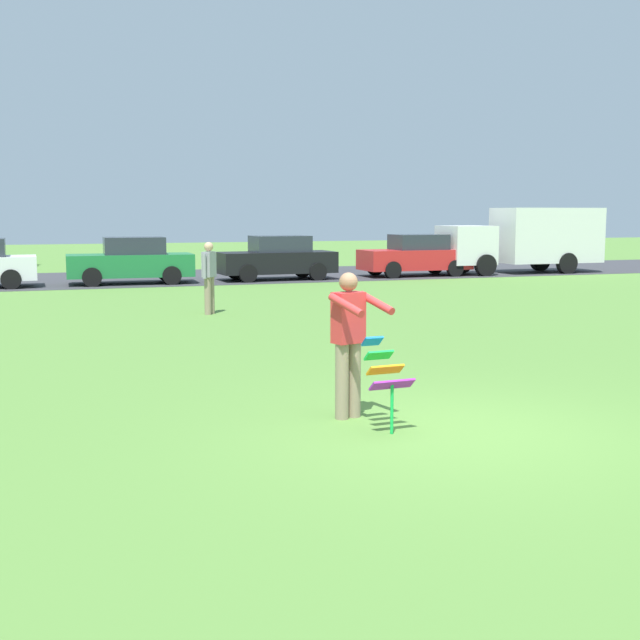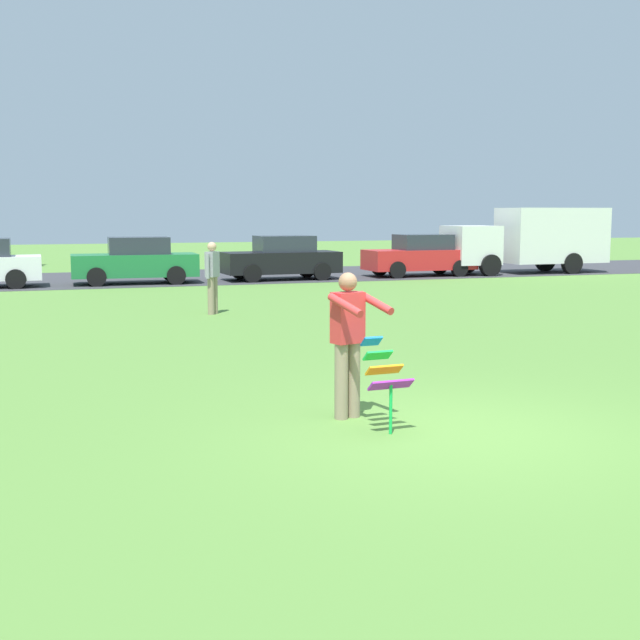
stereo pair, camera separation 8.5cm
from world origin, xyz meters
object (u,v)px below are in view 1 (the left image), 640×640
Objects in this scene: parked_car_black at (277,259)px; person_walker_near at (209,275)px; parked_car_red at (416,256)px; parked_truck_white_box at (529,238)px; person_kite_flyer at (349,339)px; parked_car_green at (131,261)px; kite_held at (385,372)px.

parked_car_black is 10.38m from person_walker_near.
parked_truck_white_box is (5.05, -0.00, 0.64)m from parked_car_red.
parked_car_red is (5.55, -0.00, 0.00)m from parked_car_black.
parked_truck_white_box reaches higher than person_kite_flyer.
person_kite_flyer is at bearing -104.08° from parked_car_black.
parked_car_black is (5.02, 20.00, -0.18)m from person_kite_flyer.
parked_car_green is 1.00× the size of parked_car_black.
parked_car_black is 10.62m from parked_truck_white_box.
kite_held is 0.24× the size of parked_car_green.
person_kite_flyer is 0.26× the size of parked_truck_white_box.
parked_truck_white_box is at bearing -0.00° from parked_car_red.
person_walker_near reaches higher than kite_held.
person_walker_near is at bearing 86.98° from person_kite_flyer.
parked_car_black is at bearing 0.03° from parked_car_green.
parked_car_green is at bearing 90.52° from person_kite_flyer.
parked_car_black and parked_car_red have the same top height.
parked_car_black is 0.63× the size of parked_truck_white_box.
kite_held is 0.15× the size of parked_truck_white_box.
person_kite_flyer is at bearing -127.99° from parked_truck_white_box.
person_kite_flyer is 0.73m from kite_held.
person_walker_near is (-10.00, -9.37, 0.16)m from parked_car_red.
parked_car_green is 9.40m from person_walker_near.
parked_car_red reaches higher than kite_held.
person_kite_flyer is 20.62m from parked_car_black.
parked_car_green is (-0.18, 19.99, -0.18)m from person_kite_flyer.
person_walker_near reaches higher than parked_car_red.
kite_held is at bearing -89.01° from parked_car_green.
parked_car_black is at bearing 179.99° from parked_car_red.
parked_car_black is 2.46× the size of person_walker_near.
person_walker_near is at bearing -148.10° from parked_truck_white_box.
parked_car_black is (4.84, 20.65, 0.11)m from kite_held.
parked_car_green and parked_car_red have the same top height.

